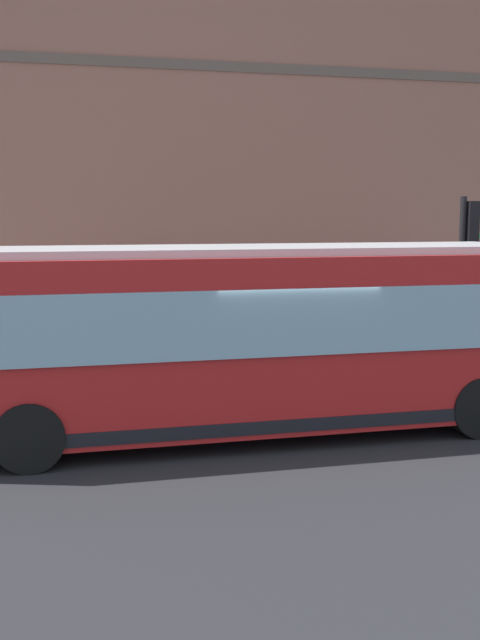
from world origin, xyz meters
The scene contains 9 objects.
ground centered at (0.00, 0.00, 0.00)m, with size 120.00×120.00×0.00m, color #262628.
sidewalk_curb centered at (4.98, 0.00, 0.07)m, with size 4.75×40.00×0.15m, color #B2ADA3.
building_corner centered at (11.76, 0.00, 6.52)m, with size 8.86×19.57×13.05m.
city_bus_nearside centered at (0.13, 0.34, 1.55)m, with size 2.64×10.05×3.07m.
traffic_light_near_corner centered at (3.09, -5.14, 2.80)m, with size 0.32×0.49×3.80m.
fire_hydrant centered at (5.03, 0.64, 0.51)m, with size 0.35×0.35×0.74m.
pedestrian_near_hydrant centered at (5.48, 2.57, 1.14)m, with size 0.32×0.32×1.71m.
pedestrian_near_building_entrance centered at (4.86, -2.12, 1.16)m, with size 0.32×0.32×1.74m.
newspaper_vending_box centered at (3.63, -2.38, 0.60)m, with size 0.44×0.43×0.90m.
Camera 1 is at (-11.88, 3.56, 3.59)m, focal length 43.45 mm.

